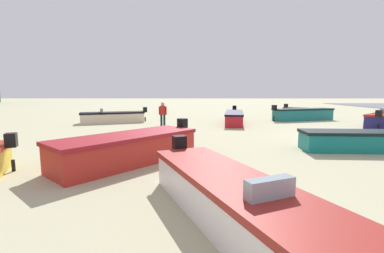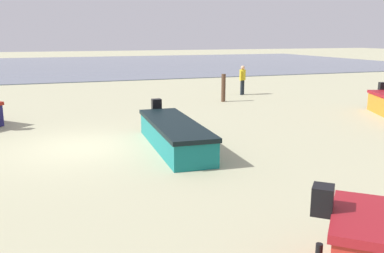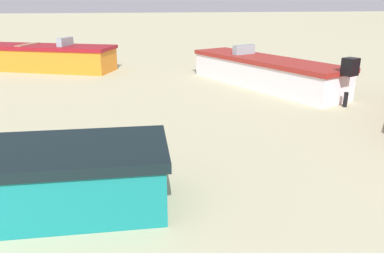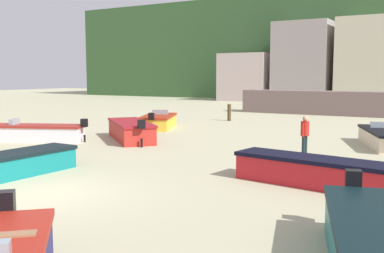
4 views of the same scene
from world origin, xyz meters
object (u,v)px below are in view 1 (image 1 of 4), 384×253
(boat_navy_3, at_px, (304,112))
(boat_red_5, at_px, (129,149))
(boat_teal_4, at_px, (363,141))
(boat_cream_1, at_px, (113,117))
(beach_walker_distant, at_px, (163,112))
(boat_white_6, at_px, (234,201))
(boat_red_0, at_px, (234,118))
(boat_teal_8, at_px, (303,114))

(boat_navy_3, bearing_deg, boat_red_5, 18.77)
(boat_navy_3, distance_m, boat_teal_4, 15.75)
(boat_cream_1, xyz_separation_m, boat_teal_4, (-9.48, -12.66, -0.01))
(boat_cream_1, xyz_separation_m, beach_walker_distant, (-2.43, -4.03, 0.54))
(boat_cream_1, bearing_deg, boat_teal_4, -147.05)
(boat_navy_3, distance_m, boat_white_6, 23.24)
(beach_walker_distant, bearing_deg, boat_navy_3, -139.51)
(boat_red_0, xyz_separation_m, boat_teal_8, (2.23, -5.87, 0.05))
(boat_teal_8, bearing_deg, boat_navy_3, 140.31)
(boat_navy_3, relative_size, boat_white_6, 0.74)
(beach_walker_distant, bearing_deg, boat_red_5, 97.04)
(boat_red_0, height_order, boat_cream_1, boat_red_0)
(boat_cream_1, distance_m, boat_white_6, 16.72)
(boat_red_5, distance_m, beach_walker_distant, 8.90)
(boat_navy_3, xyz_separation_m, boat_white_6, (-21.05, 9.83, 0.04))
(boat_teal_4, bearing_deg, boat_cream_1, 55.94)
(boat_white_6, distance_m, beach_walker_distant, 13.15)
(boat_cream_1, height_order, boat_teal_8, boat_teal_8)
(boat_red_0, bearing_deg, beach_walker_distant, 29.87)
(boat_navy_3, height_order, boat_teal_4, boat_teal_4)
(boat_navy_3, bearing_deg, boat_teal_8, 32.04)
(boat_cream_1, bearing_deg, boat_white_6, -176.32)
(boat_cream_1, distance_m, boat_teal_4, 15.82)
(boat_teal_4, distance_m, boat_white_6, 8.27)
(boat_red_0, relative_size, beach_walker_distant, 3.41)
(boat_cream_1, xyz_separation_m, boat_white_6, (-15.28, -6.78, 0.02))
(boat_teal_8, bearing_deg, boat_red_5, -56.38)
(boat_red_0, height_order, boat_white_6, boat_red_0)
(boat_cream_1, bearing_deg, boat_navy_3, -91.09)
(boat_red_0, distance_m, boat_teal_8, 6.29)
(boat_navy_3, height_order, boat_red_5, boat_red_5)
(boat_white_6, bearing_deg, boat_cream_1, -89.65)
(boat_red_5, bearing_deg, boat_teal_8, -88.66)
(boat_teal_4, xyz_separation_m, boat_teal_8, (11.19, -2.21, 0.08))
(boat_navy_3, height_order, beach_walker_distant, beach_walker_distant)
(beach_walker_distant, bearing_deg, boat_teal_4, 148.17)
(boat_cream_1, xyz_separation_m, boat_red_5, (-11.31, -3.98, 0.07))
(boat_red_0, xyz_separation_m, boat_red_5, (-10.79, 5.02, 0.04))
(boat_red_0, bearing_deg, boat_red_5, 73.92)
(boat_white_6, xyz_separation_m, boat_teal_8, (16.99, -8.09, 0.06))
(boat_teal_4, relative_size, boat_white_6, 0.93)
(boat_red_0, distance_m, boat_red_5, 11.90)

